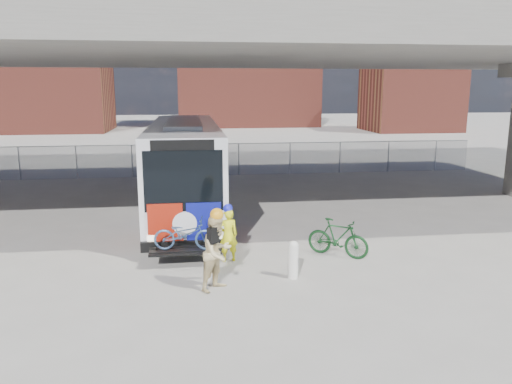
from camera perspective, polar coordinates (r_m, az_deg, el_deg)
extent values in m
plane|color=#9E9991|center=(17.15, -1.28, -4.90)|extent=(160.00, 160.00, 0.00)
cube|color=silver|center=(20.27, -8.12, 3.24)|extent=(2.55, 12.00, 3.20)
cube|color=black|center=(20.68, -8.17, 5.19)|extent=(2.61, 11.00, 1.28)
cube|color=black|center=(14.33, -8.29, 1.27)|extent=(2.24, 0.12, 1.76)
cube|color=black|center=(14.19, -8.41, 5.34)|extent=(1.78, 0.12, 0.30)
cube|color=black|center=(14.70, -8.08, -6.05)|extent=(2.55, 0.20, 0.30)
cube|color=maroon|center=(14.56, -10.32, -3.62)|extent=(1.00, 0.08, 1.20)
cube|color=navy|center=(14.54, -5.98, -3.51)|extent=(1.00, 0.08, 1.20)
cylinder|color=silver|center=(14.52, -8.15, -3.59)|extent=(0.70, 0.06, 0.70)
cube|color=gray|center=(20.09, -8.26, 7.95)|extent=(1.28, 7.20, 0.14)
cube|color=black|center=(14.22, -8.09, -6.66)|extent=(2.00, 0.70, 0.06)
cylinder|color=black|center=(16.32, -12.12, -4.20)|extent=(0.30, 1.00, 1.00)
cylinder|color=black|center=(16.29, -3.98, -3.99)|extent=(0.30, 1.00, 1.00)
cylinder|color=black|center=(24.68, -10.66, 1.26)|extent=(0.30, 1.00, 1.00)
cylinder|color=black|center=(24.67, -5.29, 1.41)|extent=(0.30, 1.00, 1.00)
cube|color=maroon|center=(16.71, -12.60, -1.01)|extent=(0.06, 2.60, 1.70)
cube|color=navy|center=(18.27, -12.19, 0.09)|extent=(0.06, 1.40, 1.70)
cube|color=maroon|center=(16.68, -3.64, -0.77)|extent=(0.06, 2.60, 1.70)
cube|color=navy|center=(18.25, -4.00, 0.31)|extent=(0.06, 1.40, 1.70)
imported|color=#3A5981|center=(14.07, -8.14, -4.78)|extent=(1.80, 0.83, 0.91)
cube|color=#605E59|center=(20.49, -2.67, 16.89)|extent=(40.00, 16.00, 1.50)
cube|color=#605E59|center=(20.57, -2.70, 19.11)|extent=(40.00, 0.60, 0.80)
cylinder|color=gray|center=(30.37, -27.22, 2.87)|extent=(0.06, 0.06, 1.80)
cylinder|color=gray|center=(29.27, -19.82, 3.19)|extent=(0.06, 0.06, 1.80)
cylinder|color=gray|center=(28.69, -11.98, 3.47)|extent=(0.06, 0.06, 1.80)
cylinder|color=gray|center=(28.67, -3.97, 3.69)|extent=(0.06, 0.06, 1.80)
cylinder|color=gray|center=(29.19, 3.90, 3.84)|extent=(0.06, 0.06, 1.80)
cylinder|color=gray|center=(30.24, 11.37, 3.91)|extent=(0.06, 0.06, 1.80)
cylinder|color=gray|center=(31.77, 18.22, 3.92)|extent=(0.06, 0.06, 1.80)
plane|color=gray|center=(28.67, -3.97, 3.69)|extent=(30.00, 0.00, 30.00)
cube|color=gray|center=(28.55, -4.00, 5.52)|extent=(30.00, 0.05, 0.04)
cube|color=brown|center=(63.43, -22.89, 10.95)|extent=(14.00, 10.00, 10.00)
cube|color=brown|center=(68.78, -1.17, 12.68)|extent=(18.00, 12.00, 12.00)
cube|color=brown|center=(61.96, 17.25, 10.41)|extent=(10.00, 8.00, 8.00)
cylinder|color=brown|center=(73.45, 5.05, 17.66)|extent=(2.20, 2.20, 25.00)
cylinder|color=silver|center=(13.26, 4.28, -7.97)|extent=(0.27, 0.27, 0.89)
sphere|color=silver|center=(13.12, 4.31, -6.15)|extent=(0.27, 0.27, 0.27)
imported|color=yellow|center=(14.40, -3.20, -4.96)|extent=(0.63, 0.48, 1.55)
sphere|color=#181ECF|center=(14.19, -3.24, -1.89)|extent=(0.27, 0.27, 0.27)
imported|color=#D4BE88|center=(12.40, -4.43, -6.94)|extent=(1.16, 1.16, 1.89)
sphere|color=orange|center=(12.12, -4.51, -2.61)|extent=(0.33, 0.33, 0.33)
cube|color=black|center=(12.10, -4.93, -4.94)|extent=(0.31, 0.31, 0.40)
imported|color=#143F1B|center=(15.05, 9.33, -5.19)|extent=(1.83, 1.56, 1.14)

